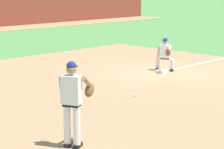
# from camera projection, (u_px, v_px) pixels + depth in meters

# --- Properties ---
(ground_plane) EXTENTS (160.00, 160.00, 0.00)m
(ground_plane) POSITION_uv_depth(u_px,v_px,m) (161.00, 72.00, 17.25)
(ground_plane) COLOR #518942
(infield_dirt_patch) EXTENTS (18.00, 18.00, 0.01)m
(infield_dirt_patch) POSITION_uv_depth(u_px,v_px,m) (130.00, 98.00, 13.25)
(infield_dirt_patch) COLOR #A87F56
(infield_dirt_patch) RESTS_ON ground
(first_base_bag) EXTENTS (0.38, 0.38, 0.09)m
(first_base_bag) POSITION_uv_depth(u_px,v_px,m) (162.00, 71.00, 17.24)
(first_base_bag) COLOR white
(first_base_bag) RESTS_ON ground
(baseball) EXTENTS (0.07, 0.07, 0.07)m
(baseball) POSITION_uv_depth(u_px,v_px,m) (135.00, 95.00, 13.52)
(baseball) COLOR white
(baseball) RESTS_ON ground
(pitcher) EXTENTS (0.83, 0.59, 1.86)m
(pitcher) POSITION_uv_depth(u_px,v_px,m) (73.00, 99.00, 9.07)
(pitcher) COLOR black
(pitcher) RESTS_ON ground
(first_baseman) EXTENTS (0.84, 0.99, 1.34)m
(first_baseman) POSITION_uv_depth(u_px,v_px,m) (165.00, 53.00, 17.41)
(first_baseman) COLOR black
(first_baseman) RESTS_ON ground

